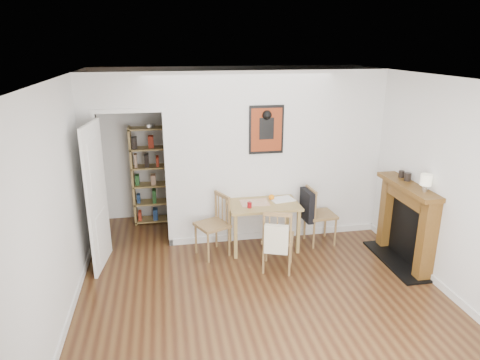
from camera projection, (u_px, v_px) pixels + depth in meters
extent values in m
plane|color=#52351A|center=(258.00, 285.00, 5.50)|extent=(5.20, 5.20, 0.00)
plane|color=silver|center=(227.00, 142.00, 7.54)|extent=(4.50, 0.00, 4.50)
plane|color=silver|center=(353.00, 323.00, 2.67)|extent=(4.50, 0.00, 4.50)
plane|color=silver|center=(61.00, 201.00, 4.71)|extent=(0.00, 5.20, 5.20)
plane|color=silver|center=(430.00, 179.00, 5.49)|extent=(0.00, 5.20, 5.20)
plane|color=silver|center=(261.00, 78.00, 4.70)|extent=(5.20, 5.20, 0.00)
cube|color=silver|center=(276.00, 158.00, 6.51)|extent=(3.35, 0.10, 2.60)
cube|color=silver|center=(91.00, 167.00, 6.05)|extent=(0.25, 0.10, 2.60)
cube|color=silver|center=(127.00, 92.00, 5.83)|extent=(0.90, 0.10, 0.55)
cube|color=silver|center=(100.00, 185.00, 6.15)|extent=(0.06, 0.14, 2.05)
cube|color=silver|center=(168.00, 181.00, 6.31)|extent=(0.06, 0.14, 2.05)
cube|color=silver|center=(275.00, 234.00, 6.84)|extent=(3.35, 0.02, 0.10)
cube|color=silver|center=(65.00, 331.00, 4.54)|extent=(0.02, 4.00, 0.10)
cube|color=silver|center=(445.00, 289.00, 5.31)|extent=(0.02, 4.00, 0.10)
cube|color=white|center=(97.00, 197.00, 5.72)|extent=(0.15, 0.80, 2.00)
cube|color=black|center=(266.00, 130.00, 6.28)|extent=(0.52, 0.02, 0.72)
cube|color=maroon|center=(267.00, 130.00, 6.27)|extent=(0.46, 0.00, 0.64)
cube|color=olive|center=(263.00, 205.00, 6.31)|extent=(1.04, 0.66, 0.04)
cube|color=olive|center=(236.00, 237.00, 6.08)|extent=(0.05, 0.05, 0.67)
cube|color=olive|center=(298.00, 232.00, 6.24)|extent=(0.05, 0.05, 0.67)
cube|color=olive|center=(230.00, 222.00, 6.59)|extent=(0.05, 0.05, 0.67)
cube|color=olive|center=(287.00, 217.00, 6.75)|extent=(0.05, 0.05, 0.67)
cube|color=black|center=(307.00, 205.00, 6.42)|extent=(0.13, 0.38, 0.47)
cube|color=beige|center=(277.00, 238.00, 5.51)|extent=(0.32, 0.20, 0.39)
cube|color=olive|center=(133.00, 176.00, 7.16)|extent=(0.04, 0.28, 1.68)
cube|color=olive|center=(173.00, 174.00, 7.27)|extent=(0.04, 0.28, 1.68)
cube|color=olive|center=(156.00, 219.00, 7.46)|extent=(0.71, 0.28, 0.03)
cube|color=olive|center=(154.00, 185.00, 7.27)|extent=(0.71, 0.28, 0.03)
cube|color=olive|center=(150.00, 128.00, 6.97)|extent=(0.71, 0.28, 0.03)
cube|color=#9C2D1C|center=(153.00, 175.00, 7.22)|extent=(0.62, 0.23, 0.23)
cube|color=brown|center=(427.00, 241.00, 5.47)|extent=(0.20, 0.16, 1.10)
cube|color=brown|center=(388.00, 212.00, 6.40)|extent=(0.20, 0.16, 1.10)
cube|color=brown|center=(409.00, 186.00, 5.75)|extent=(0.30, 1.21, 0.06)
cube|color=brown|center=(410.00, 195.00, 5.80)|extent=(0.20, 0.85, 0.20)
cube|color=black|center=(409.00, 232.00, 5.97)|extent=(0.08, 0.81, 0.88)
cube|color=black|center=(397.00, 260.00, 6.09)|extent=(0.45, 1.25, 0.03)
cylinder|color=maroon|center=(249.00, 205.00, 6.13)|extent=(0.07, 0.07, 0.08)
sphere|color=orange|center=(271.00, 197.00, 6.43)|extent=(0.09, 0.09, 0.09)
cube|color=#BFB09D|center=(255.00, 203.00, 6.32)|extent=(0.42, 0.32, 0.00)
cube|color=white|center=(282.00, 199.00, 6.44)|extent=(0.38, 0.31, 0.02)
cylinder|color=silver|center=(425.00, 188.00, 5.45)|extent=(0.07, 0.07, 0.08)
cylinder|color=beige|center=(426.00, 180.00, 5.41)|extent=(0.14, 0.14, 0.14)
cylinder|color=black|center=(408.00, 177.00, 5.86)|extent=(0.09, 0.09, 0.11)
cylinder|color=black|center=(401.00, 174.00, 6.02)|extent=(0.08, 0.08, 0.10)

